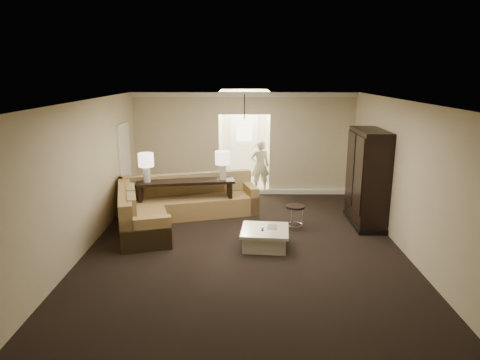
{
  "coord_description": "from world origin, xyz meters",
  "views": [
    {
      "loc": [
        -0.02,
        -7.58,
        3.29
      ],
      "look_at": [
        -0.1,
        1.2,
        1.09
      ],
      "focal_mm": 32.0,
      "sensor_mm": 36.0,
      "label": 1
    }
  ],
  "objects_px": {
    "armoire": "(367,180)",
    "coffee_table": "(265,238)",
    "sectional_sofa": "(175,205)",
    "console_table": "(186,195)",
    "drink_table": "(295,212)",
    "person": "(260,163)"
  },
  "relations": [
    {
      "from": "sectional_sofa",
      "to": "console_table",
      "type": "xyz_separation_m",
      "value": [
        0.21,
        0.35,
        0.14
      ]
    },
    {
      "from": "sectional_sofa",
      "to": "console_table",
      "type": "distance_m",
      "value": 0.43
    },
    {
      "from": "console_table",
      "to": "armoire",
      "type": "height_order",
      "value": "armoire"
    },
    {
      "from": "sectional_sofa",
      "to": "console_table",
      "type": "relative_size",
      "value": 1.45
    },
    {
      "from": "armoire",
      "to": "drink_table",
      "type": "bearing_deg",
      "value": -168.13
    },
    {
      "from": "coffee_table",
      "to": "console_table",
      "type": "distance_m",
      "value": 2.55
    },
    {
      "from": "sectional_sofa",
      "to": "armoire",
      "type": "xyz_separation_m",
      "value": [
        4.26,
        -0.13,
        0.63
      ]
    },
    {
      "from": "console_table",
      "to": "drink_table",
      "type": "bearing_deg",
      "value": -27.2
    },
    {
      "from": "coffee_table",
      "to": "person",
      "type": "bearing_deg",
      "value": 89.25
    },
    {
      "from": "console_table",
      "to": "armoire",
      "type": "xyz_separation_m",
      "value": [
        4.06,
        -0.48,
        0.5
      ]
    },
    {
      "from": "console_table",
      "to": "armoire",
      "type": "relative_size",
      "value": 1.09
    },
    {
      "from": "armoire",
      "to": "drink_table",
      "type": "relative_size",
      "value": 4.05
    },
    {
      "from": "sectional_sofa",
      "to": "armoire",
      "type": "distance_m",
      "value": 4.31
    },
    {
      "from": "sectional_sofa",
      "to": "console_table",
      "type": "bearing_deg",
      "value": 43.87
    },
    {
      "from": "drink_table",
      "to": "console_table",
      "type": "bearing_deg",
      "value": 161.65
    },
    {
      "from": "console_table",
      "to": "coffee_table",
      "type": "bearing_deg",
      "value": -54.58
    },
    {
      "from": "console_table",
      "to": "drink_table",
      "type": "xyz_separation_m",
      "value": [
        2.46,
        -0.82,
        -0.14
      ]
    },
    {
      "from": "armoire",
      "to": "coffee_table",
      "type": "bearing_deg",
      "value": -149.93
    },
    {
      "from": "person",
      "to": "console_table",
      "type": "bearing_deg",
      "value": 43.83
    },
    {
      "from": "coffee_table",
      "to": "armoire",
      "type": "relative_size",
      "value": 0.46
    },
    {
      "from": "armoire",
      "to": "person",
      "type": "distance_m",
      "value": 3.58
    },
    {
      "from": "drink_table",
      "to": "sectional_sofa",
      "type": "bearing_deg",
      "value": 170.12
    }
  ]
}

